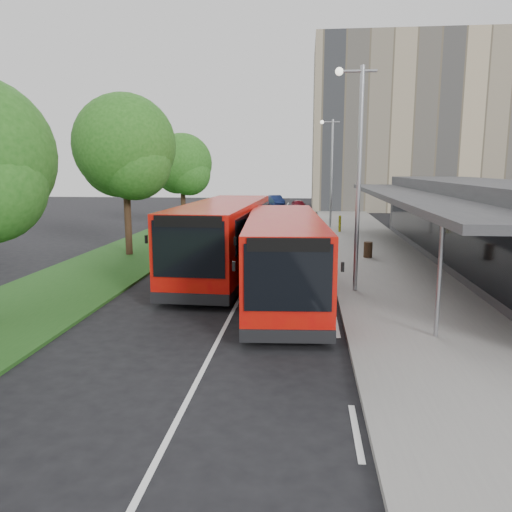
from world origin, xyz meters
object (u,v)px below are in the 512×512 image
Objects in this scene: bollard at (340,224)px; bus_main at (284,257)px; lamp_post_near at (357,166)px; car_far at (276,200)px; bus_second at (223,239)px; lamp_post_far at (331,166)px; litter_bin at (368,250)px; tree_mid at (125,152)px; tree_far at (182,167)px; car_near at (298,205)px.

bus_main is at bearing -99.90° from bollard.
lamp_post_near is 2.06× the size of car_far.
lamp_post_near reaches higher than car_far.
bus_second is at bearing -112.27° from bollard.
lamp_post_far reaches higher than litter_bin.
lamp_post_near is 0.75× the size of bus_main.
tree_mid is 1.05× the size of lamp_post_far.
bus_second is at bearing -70.43° from tree_far.
car_far is at bearing 103.60° from lamp_post_far.
bollard is at bearing -88.91° from car_near.
bus_second is (5.81, -4.35, -3.80)m from tree_mid.
car_far is at bearing 97.34° from lamp_post_near.
car_near reaches higher than litter_bin.
car_far is at bearing 90.05° from bus_main.
lamp_post_near is 6.72m from bus_second.
tree_mid reaches higher than car_near.
tree_far is at bearing 171.04° from bollard.
bus_main is (-2.55, -0.92, -3.19)m from lamp_post_near.
bollard is at bearing -77.58° from lamp_post_far.
bus_second is at bearing 123.56° from bus_main.
tree_far is at bearing -175.13° from lamp_post_far.
car_near is (8.52, 16.57, -4.04)m from tree_far.
bus_main is at bearing -105.52° from car_far.
bus_main is at bearing -66.75° from tree_far.
lamp_post_near is 43.32m from car_far.
car_far reaches higher than car_near.
bollard is 0.32× the size of car_near.
lamp_post_near reaches higher than tree_far.
tree_far is 12.52m from bollard.
bollard is (3.16, 18.12, -0.80)m from bus_main.
lamp_post_far is 0.75× the size of bus_main.
tree_far reaches higher than bus_main.
tree_mid is 2.37× the size of car_near.
lamp_post_far is at bearing 79.23° from bus_main.
bus_second is at bearing 153.02° from lamp_post_near.
car_near is (2.71, 32.91, -1.03)m from bus_second.
bollard is (0.62, 17.20, -4.00)m from lamp_post_near.
car_near is at bearing 99.94° from bollard.
litter_bin is at bearing 34.79° from bus_second.
lamp_post_near is at bearing -94.66° from car_near.
tree_mid reaches higher than car_far.
bus_second is 14.37× the size of litter_bin.
tree_far is 9.12× the size of litter_bin.
car_near is (-4.00, 28.61, 0.06)m from litter_bin.
tree_far is 11.17m from lamp_post_far.
lamp_post_near is at bearing -32.36° from tree_mid.
lamp_post_near is 1.00× the size of lamp_post_far.
lamp_post_far is at bearing 90.00° from lamp_post_near.
bus_second is 15.69m from bollard.
lamp_post_near is at bearing -102.06° from car_far.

